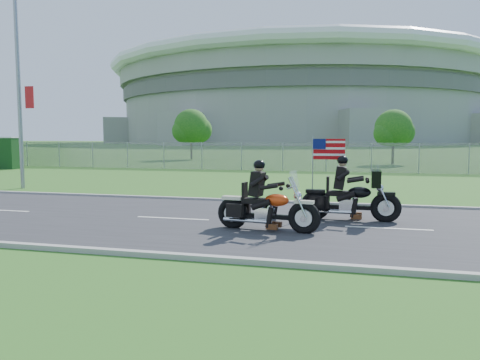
% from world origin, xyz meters
% --- Properties ---
extents(ground, '(420.00, 420.00, 0.00)m').
position_xyz_m(ground, '(0.00, 0.00, 0.00)').
color(ground, '#294F18').
rests_on(ground, ground).
extents(road, '(120.00, 8.00, 0.04)m').
position_xyz_m(road, '(0.00, 0.00, 0.02)').
color(road, '#28282B').
rests_on(road, ground).
extents(curb_north, '(120.00, 0.18, 0.12)m').
position_xyz_m(curb_north, '(0.00, 4.05, 0.05)').
color(curb_north, '#9E9B93').
rests_on(curb_north, ground).
extents(curb_south, '(120.00, 0.18, 0.12)m').
position_xyz_m(curb_south, '(0.00, -4.05, 0.05)').
color(curb_south, '#9E9B93').
rests_on(curb_south, ground).
extents(fence, '(60.00, 0.03, 2.00)m').
position_xyz_m(fence, '(-5.00, 20.00, 1.00)').
color(fence, gray).
rests_on(fence, ground).
extents(stadium, '(140.40, 140.40, 29.20)m').
position_xyz_m(stadium, '(-20.00, 170.00, 15.58)').
color(stadium, '#A3A099').
rests_on(stadium, ground).
extents(streetlight, '(0.90, 2.46, 10.00)m').
position_xyz_m(streetlight, '(-11.98, 6.22, 5.64)').
color(streetlight, gray).
rests_on(streetlight, ground).
extents(porta_toilet_a, '(1.10, 1.10, 2.30)m').
position_xyz_m(porta_toilet_a, '(-22.00, 17.00, 1.15)').
color(porta_toilet_a, '#133C14').
rests_on(porta_toilet_a, ground).
extents(tree_fence_near, '(3.52, 3.28, 4.75)m').
position_xyz_m(tree_fence_near, '(6.04, 30.04, 2.97)').
color(tree_fence_near, '#382316').
rests_on(tree_fence_near, ground).
extents(tree_fence_mid, '(3.96, 3.69, 5.30)m').
position_xyz_m(tree_fence_mid, '(-13.95, 34.04, 3.30)').
color(tree_fence_mid, '#382316').
rests_on(tree_fence_mid, ground).
extents(motorcycle_lead, '(2.74, 0.87, 1.84)m').
position_xyz_m(motorcycle_lead, '(0.96, -0.99, 0.58)').
color(motorcycle_lead, black).
rests_on(motorcycle_lead, ground).
extents(motorcycle_follow, '(2.80, 0.92, 2.34)m').
position_xyz_m(motorcycle_follow, '(2.99, 1.00, 0.64)').
color(motorcycle_follow, black).
rests_on(motorcycle_follow, ground).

